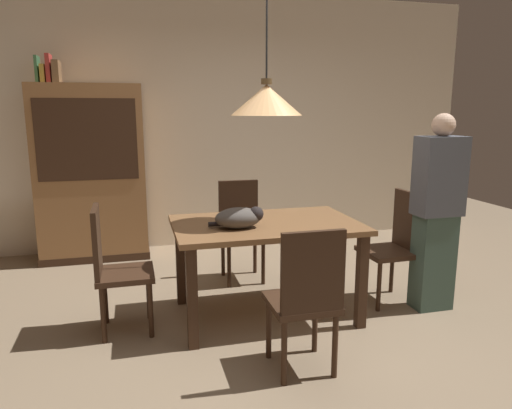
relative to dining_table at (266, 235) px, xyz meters
The scene contains 15 objects.
ground 0.79m from the dining_table, 95.38° to the right, with size 10.00×10.00×0.00m, color #847056.
back_wall 2.34m from the dining_table, 91.11° to the left, with size 6.40×0.10×2.90m, color beige.
dining_table is the anchor object (origin of this frame).
chair_far_back 0.89m from the dining_table, 89.93° to the left, with size 0.41×0.41×0.93m.
chair_left_side 1.14m from the dining_table, behind, with size 0.40×0.40×0.93m.
chair_right_side 1.14m from the dining_table, ahead, with size 0.41×0.41×0.93m.
chair_near_front 0.89m from the dining_table, 90.00° to the right, with size 0.40×0.40×0.93m.
cat_sleeping 0.31m from the dining_table, 152.93° to the right, with size 0.39×0.23×0.16m.
pendant_lamp 1.01m from the dining_table, 92.39° to the left, with size 0.52×0.52×1.30m.
hutch_bookcase 2.34m from the dining_table, 126.72° to the left, with size 1.12×0.45×1.85m.
book_green_slim 2.93m from the dining_table, 134.38° to the left, with size 0.03×0.20×0.26m, color #427A4C.
book_yellow_short 2.88m from the dining_table, 133.57° to the left, with size 0.04×0.20×0.18m, color gold.
book_red_tall 2.87m from the dining_table, 132.64° to the left, with size 0.04×0.22×0.28m, color #B73833.
book_brown_thick 2.82m from the dining_table, 131.51° to the left, with size 0.06×0.24×0.22m, color brown.
person_standing 1.37m from the dining_table, ahead, with size 0.36×0.22×1.57m.
Camera 1 is at (-0.91, -2.88, 1.59)m, focal length 32.90 mm.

